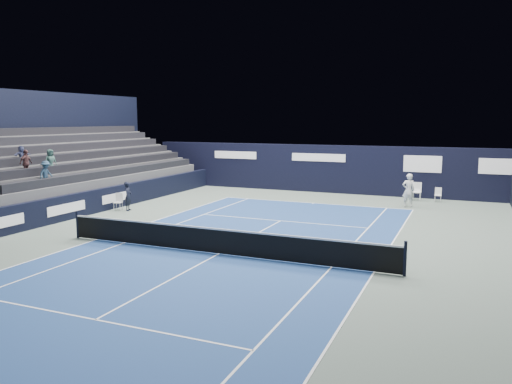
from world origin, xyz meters
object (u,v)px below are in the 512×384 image
Objects in this scene: line_judge_chair at (119,200)px; tennis_net at (218,240)px; folding_chair_back_a at (417,188)px; folding_chair_back_b at (438,194)px; tennis_player at (408,190)px.

line_judge_chair is 10.61m from tennis_net.
folding_chair_back_a is 1.28× the size of folding_chair_back_b.
tennis_net is at bearing -113.58° from folding_chair_back_b.
folding_chair_back_b is 18.10m from line_judge_chair.
tennis_net is at bearing -47.69° from line_judge_chair.
line_judge_chair reaches higher than folding_chair_back_b.
folding_chair_back_b is 0.93× the size of line_judge_chair.
tennis_player is (14.01, 6.98, 0.41)m from line_judge_chair.
folding_chair_back_b is at bearing 66.80° from tennis_net.
tennis_player is (-1.42, -2.49, 0.45)m from folding_chair_back_b.
tennis_player is (5.11, 12.74, 0.41)m from tennis_net.
tennis_net is 13.73m from tennis_player.
folding_chair_back_a is 17.17m from line_judge_chair.
folding_chair_back_a is at bearing 70.81° from tennis_net.
folding_chair_back_b is at bearing 60.33° from tennis_player.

